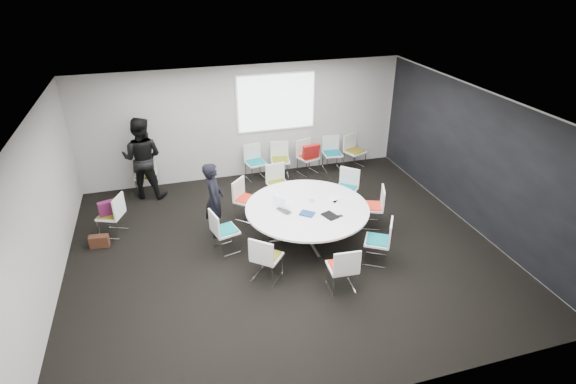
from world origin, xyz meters
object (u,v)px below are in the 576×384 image
object	(u,v)px
chair_ring_f	(267,265)
brown_bag	(99,241)
chair_back_b	(280,166)
chair_back_d	(332,160)
chair_back_a	(256,169)
laptop	(286,210)
person_main	(214,200)
person_back	(142,158)
maroon_bag	(109,208)
chair_ring_g	(342,276)
chair_ring_c	(279,191)
chair_ring_h	(377,249)
chair_ring_a	(371,214)
chair_ring_b	(346,196)
chair_ring_e	(225,238)
cup	(312,200)
conference_table	(307,215)
chair_ring_d	(247,207)
chair_back_e	(354,157)
chair_person_back	(147,182)
chair_spare_left	(113,222)
chair_back_c	(308,163)

from	to	relation	value
chair_ring_f	brown_bag	xyz separation A→B (m)	(-2.90, 1.85, -0.16)
chair_back_b	chair_back_d	size ratio (longest dim) A/B	1.00
chair_back_a	laptop	bearing A→B (deg)	76.63
person_main	person_back	xyz separation A→B (m)	(-1.33, 2.11, 0.18)
person_back	maroon_bag	distance (m)	1.73
chair_ring_g	chair_back_d	world-z (taller)	same
chair_ring_c	chair_ring_h	distance (m)	2.95
brown_bag	maroon_bag	bearing A→B (deg)	57.75
chair_ring_a	chair_back_b	size ratio (longest dim) A/B	1.00
chair_ring_b	chair_ring_h	distance (m)	2.08
chair_ring_c	chair_ring_e	xyz separation A→B (m)	(-1.49, -1.59, 0.00)
cup	maroon_bag	xyz separation A→B (m)	(-3.87, 1.09, -0.16)
conference_table	chair_ring_d	xyz separation A→B (m)	(-0.97, 1.13, -0.28)
chair_back_e	chair_ring_d	bearing A→B (deg)	7.49
chair_ring_e	chair_person_back	xyz separation A→B (m)	(-1.40, 2.92, 0.00)
cup	chair_ring_h	bearing A→B (deg)	-55.40
chair_back_b	chair_spare_left	bearing A→B (deg)	32.79
chair_ring_g	cup	distance (m)	1.86
chair_ring_a	person_back	distance (m)	5.28
chair_ring_e	chair_person_back	world-z (taller)	same
conference_table	chair_ring_b	size ratio (longest dim) A/B	2.72
chair_ring_a	person_main	bearing A→B (deg)	101.57
chair_ring_c	chair_back_c	xyz separation A→B (m)	(1.13, 1.28, 0.00)
chair_ring_c	chair_back_b	world-z (taller)	same
chair_ring_e	brown_bag	bearing A→B (deg)	-123.63
chair_ring_h	chair_spare_left	xyz separation A→B (m)	(-4.71, 2.33, 0.00)
chair_back_c	person_main	size ratio (longest dim) A/B	0.56
chair_back_a	chair_back_c	world-z (taller)	same
chair_ring_a	chair_ring_e	world-z (taller)	same
chair_ring_a	maroon_bag	xyz separation A→B (m)	(-5.17, 1.16, 0.34)
chair_person_back	person_back	distance (m)	0.70
person_back	cup	size ratio (longest dim) A/B	21.34
chair_back_b	person_back	world-z (taller)	person_back
chair_spare_left	chair_person_back	world-z (taller)	same
laptop	maroon_bag	xyz separation A→B (m)	(-3.28, 1.27, -0.12)
conference_table	chair_back_e	bearing A→B (deg)	51.82
chair_back_c	chair_ring_a	bearing A→B (deg)	79.58
chair_ring_d	chair_ring_f	bearing A→B (deg)	40.17
chair_ring_c	chair_ring_a	bearing A→B (deg)	128.22
chair_back_c	chair_ring_c	bearing A→B (deg)	28.89
chair_ring_f	chair_back_a	size ratio (longest dim) A/B	1.00
chair_back_d	chair_ring_f	bearing A→B (deg)	59.39
chair_ring_e	chair_back_d	distance (m)	4.42
chair_ring_c	brown_bag	size ratio (longest dim) A/B	2.44
brown_bag	person_back	bearing A→B (deg)	64.22
brown_bag	chair_ring_h	bearing A→B (deg)	-21.34
laptop	chair_back_b	bearing A→B (deg)	-40.90
cup	maroon_bag	bearing A→B (deg)	164.28
chair_ring_h	person_back	xyz separation A→B (m)	(-4.04, 3.88, 0.69)
chair_back_a	brown_bag	distance (m)	4.16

